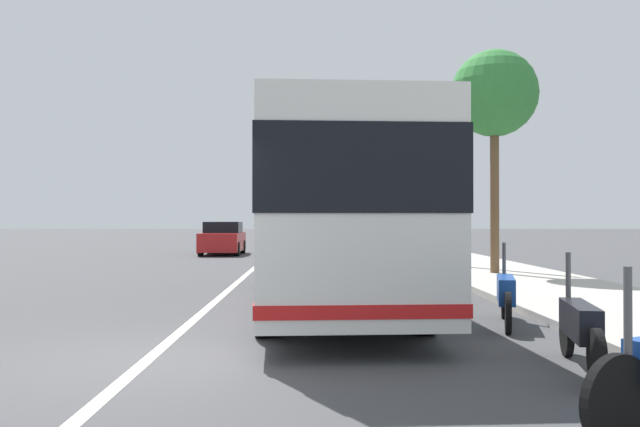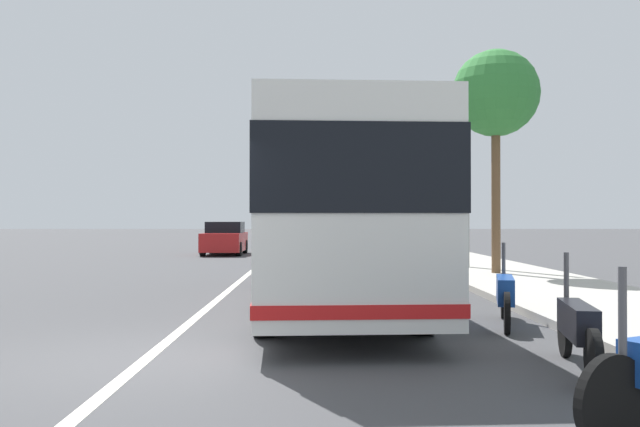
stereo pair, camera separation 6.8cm
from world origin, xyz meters
name	(u,v)px [view 2 (the right image)]	position (x,y,z in m)	size (l,w,h in m)	color
ground_plane	(146,359)	(0.00, 0.00, 0.00)	(220.00, 220.00, 0.00)	#424244
sidewalk_curb	(514,278)	(10.00, -7.28, 0.07)	(110.00, 3.60, 0.14)	#B2ADA3
lane_divider_line	(240,281)	(10.00, 0.00, 0.00)	(110.00, 0.16, 0.01)	silver
coach_bus	(326,210)	(5.12, -2.19, 1.81)	(11.30, 3.02, 3.17)	silver
motorcycle_nearest_curb	(577,328)	(-0.68, -4.78, 0.46)	(2.14, 0.49, 1.24)	black
motorcycle_angled	(505,295)	(2.41, -4.88, 0.47)	(2.14, 0.61, 1.25)	black
car_far_distant	(323,246)	(16.50, -2.27, 0.68)	(4.21, 2.14, 1.43)	navy
car_ahead_same_lane	(327,238)	(26.72, -2.62, 0.70)	(4.27, 1.88, 1.47)	gray
car_behind_bus	(225,239)	(23.42, 2.19, 0.72)	(3.98, 1.83, 1.53)	red
car_oncoming	(327,232)	(42.75, -2.96, 0.72)	(4.36, 2.11, 1.54)	silver
roadside_tree_mid_block	(496,95)	(10.86, -7.04, 5.11)	(2.42, 2.42, 6.38)	brown
utility_pole	(466,175)	(13.27, -6.74, 3.05)	(0.23, 0.23, 6.09)	slate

